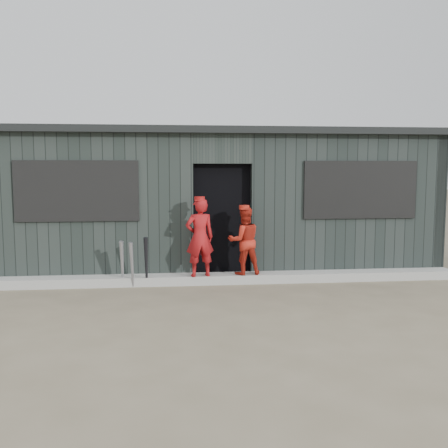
{
  "coord_description": "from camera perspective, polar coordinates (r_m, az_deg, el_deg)",
  "views": [
    {
      "loc": [
        -0.86,
        -6.38,
        1.89
      ],
      "look_at": [
        0.0,
        1.8,
        1.0
      ],
      "focal_mm": 40.0,
      "sensor_mm": 36.0,
      "label": 1
    }
  ],
  "objects": [
    {
      "name": "player_red_left",
      "position": [
        8.17,
        -2.79,
        -1.55
      ],
      "size": [
        0.52,
        0.39,
        1.29
      ],
      "primitive_type": "imported",
      "rotation": [
        0.0,
        0.0,
        3.33
      ],
      "color": "#A01316",
      "rests_on": "curb"
    },
    {
      "name": "bat_mid",
      "position": [
        8.15,
        -10.48,
        -4.63
      ],
      "size": [
        0.1,
        0.2,
        0.76
      ],
      "primitive_type": "cone",
      "rotation": [
        0.17,
        0.0,
        -0.15
      ],
      "color": "gray",
      "rests_on": "ground"
    },
    {
      "name": "bat_right",
      "position": [
        8.14,
        -8.88,
        -4.34
      ],
      "size": [
        0.07,
        0.22,
        0.83
      ],
      "primitive_type": "cone",
      "rotation": [
        0.19,
        0.0,
        -0.01
      ],
      "color": "black",
      "rests_on": "ground"
    },
    {
      "name": "dugout",
      "position": [
        9.94,
        -1.02,
        2.7
      ],
      "size": [
        8.3,
        3.3,
        2.62
      ],
      "color": "black",
      "rests_on": "ground"
    },
    {
      "name": "bat_left",
      "position": [
        8.23,
        -11.56,
        -4.48
      ],
      "size": [
        0.07,
        0.26,
        0.78
      ],
      "primitive_type": "cone",
      "rotation": [
        0.25,
        0.0,
        0.02
      ],
      "color": "#94949C",
      "rests_on": "ground"
    },
    {
      "name": "player_grey_back",
      "position": [
        8.96,
        1.92,
        -1.52
      ],
      "size": [
        0.79,
        0.66,
        1.38
      ],
      "primitive_type": "imported",
      "rotation": [
        0.0,
        0.0,
        3.53
      ],
      "color": "silver",
      "rests_on": "ground"
    },
    {
      "name": "player_red_right",
      "position": [
        8.34,
        2.31,
        -1.91
      ],
      "size": [
        0.61,
        0.5,
        1.14
      ],
      "primitive_type": "imported",
      "rotation": [
        0.0,
        0.0,
        3.28
      ],
      "color": "#B42416",
      "rests_on": "curb"
    },
    {
      "name": "curb",
      "position": [
        8.45,
        -0.01,
        -6.24
      ],
      "size": [
        8.0,
        0.36,
        0.15
      ],
      "primitive_type": "cube",
      "color": "#9C9D97",
      "rests_on": "ground"
    },
    {
      "name": "ground",
      "position": [
        6.71,
        1.62,
        -10.19
      ],
      "size": [
        80.0,
        80.0,
        0.0
      ],
      "primitive_type": "plane",
      "color": "brown",
      "rests_on": "ground"
    }
  ]
}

